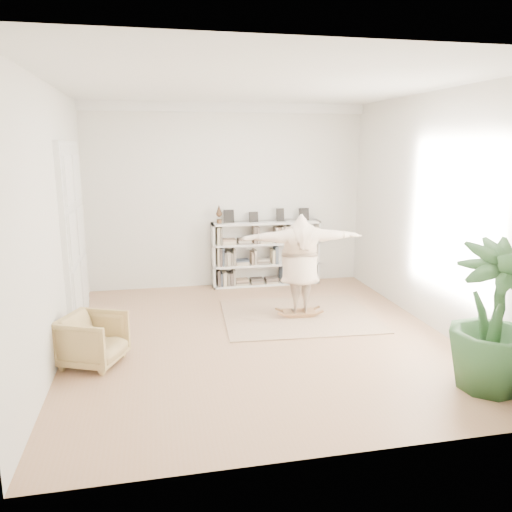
{
  "coord_description": "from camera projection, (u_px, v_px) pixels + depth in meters",
  "views": [
    {
      "loc": [
        -1.46,
        -6.85,
        2.79
      ],
      "look_at": [
        0.04,
        0.4,
        1.15
      ],
      "focal_mm": 35.0,
      "sensor_mm": 36.0,
      "label": 1
    }
  ],
  "objects": [
    {
      "name": "doors",
      "position": [
        74.0,
        236.0,
        7.85
      ],
      "size": [
        0.09,
        1.78,
        2.92
      ],
      "color": "white",
      "rests_on": "floor"
    },
    {
      "name": "rocker_board",
      "position": [
        299.0,
        312.0,
        8.33
      ],
      "size": [
        0.55,
        0.35,
        0.11
      ],
      "rotation": [
        0.0,
        0.0,
        -0.06
      ],
      "color": "brown",
      "rests_on": "rug"
    },
    {
      "name": "floor",
      "position": [
        259.0,
        337.0,
        7.44
      ],
      "size": [
        6.0,
        6.0,
        0.0
      ],
      "primitive_type": "plane",
      "color": "#A07652",
      "rests_on": "ground"
    },
    {
      "name": "houseplant",
      "position": [
        494.0,
        317.0,
        5.69
      ],
      "size": [
        1.12,
        1.12,
        1.75
      ],
      "primitive_type": "imported",
      "rotation": [
        0.0,
        0.0,
        -0.15
      ],
      "color": "#284E27",
      "rests_on": "floor"
    },
    {
      "name": "room_shell",
      "position": [
        227.0,
        107.0,
        9.5
      ],
      "size": [
        6.0,
        6.0,
        6.0
      ],
      "color": "silver",
      "rests_on": "floor"
    },
    {
      "name": "bookshelf",
      "position": [
        266.0,
        254.0,
        10.15
      ],
      "size": [
        2.2,
        0.35,
        1.64
      ],
      "color": "silver",
      "rests_on": "floor"
    },
    {
      "name": "armchair",
      "position": [
        93.0,
        340.0,
        6.45
      ],
      "size": [
        0.96,
        0.95,
        0.67
      ],
      "primitive_type": "imported",
      "rotation": [
        0.0,
        0.0,
        1.16
      ],
      "color": "tan",
      "rests_on": "floor"
    },
    {
      "name": "rug",
      "position": [
        299.0,
        316.0,
        8.34
      ],
      "size": [
        2.62,
        2.15,
        0.02
      ],
      "primitive_type": "cube",
      "rotation": [
        0.0,
        0.0,
        -0.06
      ],
      "color": "tan",
      "rests_on": "floor"
    },
    {
      "name": "person",
      "position": [
        300.0,
        261.0,
        8.14
      ],
      "size": [
        2.04,
        0.67,
        1.63
      ],
      "primitive_type": "imported",
      "rotation": [
        0.0,
        0.0,
        3.08
      ],
      "color": "beige",
      "rests_on": "rocker_board"
    }
  ]
}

